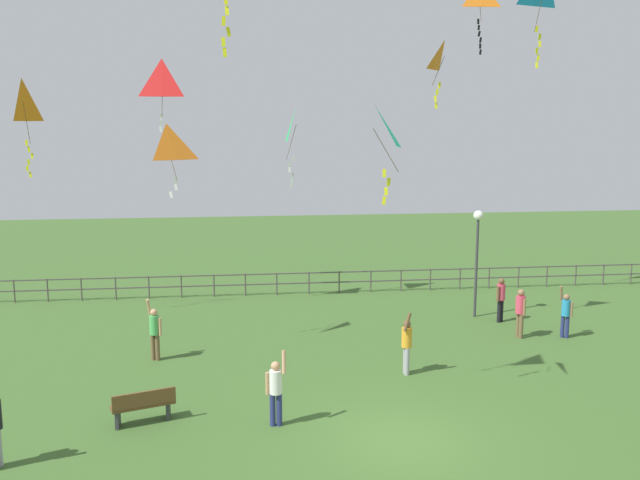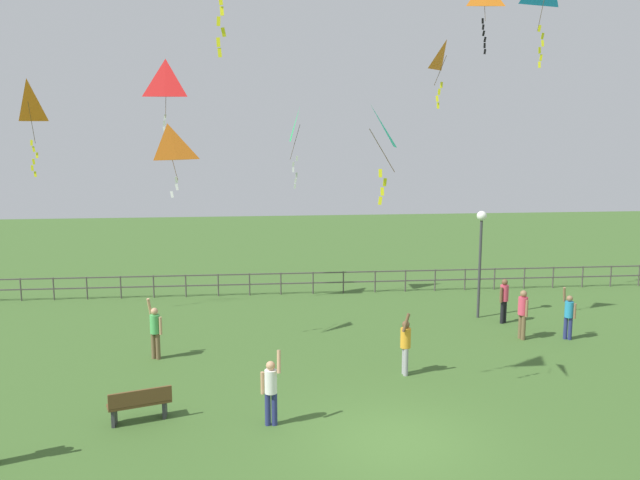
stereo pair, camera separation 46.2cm
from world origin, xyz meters
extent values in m
plane|color=#3D6028|center=(0.00, 0.00, 0.00)|extent=(80.00, 80.00, 0.00)
cylinder|color=#38383D|center=(5.18, 9.73, 1.84)|extent=(0.10, 0.10, 3.69)
sphere|color=white|center=(5.18, 9.73, 3.84)|extent=(0.36, 0.36, 0.36)
cube|color=brown|center=(-5.96, 1.73, 0.45)|extent=(1.55, 0.85, 0.06)
cube|color=brown|center=(-5.91, 1.56, 0.67)|extent=(1.44, 0.53, 0.36)
cube|color=#333338|center=(-6.53, 1.54, 0.23)|extent=(0.08, 0.36, 0.45)
cube|color=#333338|center=(-5.40, 1.92, 0.23)|extent=(0.08, 0.36, 0.45)
cylinder|color=brown|center=(5.80, 6.95, 0.42)|extent=(0.14, 0.14, 0.85)
cylinder|color=brown|center=(5.76, 7.11, 0.42)|extent=(0.14, 0.14, 0.85)
cylinder|color=#D83F59|center=(5.78, 7.03, 1.15)|extent=(0.31, 0.31, 0.60)
sphere|color=#8C6647|center=(5.78, 7.03, 1.56)|extent=(0.23, 0.23, 0.23)
cylinder|color=#8C6647|center=(5.83, 6.83, 1.11)|extent=(0.09, 0.09, 0.57)
cylinder|color=#8C6647|center=(5.73, 7.23, 1.11)|extent=(0.09, 0.09, 0.57)
cylinder|color=brown|center=(-6.26, 6.29, 0.41)|extent=(0.14, 0.14, 0.82)
cylinder|color=brown|center=(-6.11, 6.22, 0.41)|extent=(0.14, 0.14, 0.82)
cylinder|color=#4CB259|center=(-6.19, 6.25, 1.11)|extent=(0.30, 0.30, 0.58)
sphere|color=tan|center=(-6.19, 6.25, 1.51)|extent=(0.22, 0.22, 0.22)
cylinder|color=tan|center=(-6.34, 6.38, 1.62)|extent=(0.18, 0.24, 0.55)
cylinder|color=tan|center=(-6.01, 6.17, 1.07)|extent=(0.09, 0.09, 0.55)
cylinder|color=navy|center=(-2.72, 1.16, 0.40)|extent=(0.14, 0.14, 0.81)
cylinder|color=navy|center=(-2.88, 1.17, 0.40)|extent=(0.14, 0.14, 0.81)
cylinder|color=white|center=(-2.80, 1.17, 1.09)|extent=(0.30, 0.30, 0.57)
sphere|color=tan|center=(-2.80, 1.17, 1.49)|extent=(0.22, 0.22, 0.22)
cylinder|color=tan|center=(-2.61, 1.10, 1.60)|extent=(0.10, 0.22, 0.55)
cylinder|color=tan|center=(-3.00, 1.18, 1.06)|extent=(0.09, 0.09, 0.54)
cylinder|color=navy|center=(7.24, 6.89, 0.38)|extent=(0.13, 0.13, 0.76)
cylinder|color=navy|center=(7.36, 6.80, 0.38)|extent=(0.13, 0.13, 0.76)
cylinder|color=#268CBF|center=(7.30, 6.85, 1.03)|extent=(0.28, 0.28, 0.54)
sphere|color=#8C6647|center=(7.30, 6.85, 1.41)|extent=(0.21, 0.21, 0.21)
cylinder|color=#8C6647|center=(7.18, 7.00, 1.51)|extent=(0.20, 0.22, 0.52)
cylinder|color=#8C6647|center=(7.45, 6.73, 1.00)|extent=(0.08, 0.08, 0.51)
cylinder|color=#99999E|center=(1.13, 4.07, 0.41)|extent=(0.14, 0.14, 0.81)
cylinder|color=#99999E|center=(1.13, 4.23, 0.41)|extent=(0.14, 0.14, 0.81)
cylinder|color=orange|center=(1.13, 4.15, 1.10)|extent=(0.30, 0.30, 0.57)
sphere|color=brown|center=(1.13, 4.15, 1.49)|extent=(0.22, 0.22, 0.22)
cylinder|color=brown|center=(1.09, 3.95, 1.61)|extent=(0.24, 0.10, 0.55)
cylinder|color=brown|center=(1.12, 4.34, 1.06)|extent=(0.09, 0.09, 0.54)
cylinder|color=black|center=(5.92, 8.99, 0.41)|extent=(0.14, 0.14, 0.83)
cylinder|color=black|center=(5.79, 8.89, 0.41)|extent=(0.14, 0.14, 0.83)
cylinder|color=#D83F59|center=(5.86, 8.94, 1.12)|extent=(0.30, 0.30, 0.58)
sphere|color=brown|center=(5.86, 8.94, 1.52)|extent=(0.22, 0.22, 0.22)
cylinder|color=brown|center=(6.01, 9.06, 1.08)|extent=(0.09, 0.09, 0.55)
cylinder|color=brown|center=(5.70, 8.81, 1.08)|extent=(0.09, 0.09, 0.55)
pyramid|color=orange|center=(-5.71, 7.25, 6.54)|extent=(1.24, 1.09, 1.10)
cylinder|color=#4C381E|center=(-5.56, 7.00, 5.99)|extent=(0.33, 0.50, 1.10)
cube|color=white|center=(-5.47, 7.05, 5.44)|extent=(0.09, 0.04, 0.20)
cube|color=white|center=(-5.47, 7.05, 5.22)|extent=(0.12, 0.03, 0.21)
cube|color=white|center=(-5.62, 6.97, 5.00)|extent=(0.12, 0.04, 0.21)
pyramid|color=#19B2B2|center=(-0.39, 1.87, 7.01)|extent=(0.72, 0.86, 1.03)
cylinder|color=#4C381E|center=(-0.08, 1.83, 6.49)|extent=(0.62, 0.10, 1.03)
cube|color=yellow|center=(-0.12, 1.82, 5.96)|extent=(0.08, 0.04, 0.20)
cube|color=yellow|center=(0.01, 1.88, 5.74)|extent=(0.09, 0.05, 0.20)
cube|color=yellow|center=(-0.06, 1.84, 5.52)|extent=(0.08, 0.05, 0.20)
cube|color=yellow|center=(-0.11, 1.82, 5.30)|extent=(0.11, 0.04, 0.21)
cylinder|color=#4C381E|center=(5.57, 11.42, 11.42)|extent=(0.04, 0.35, 1.02)
cube|color=black|center=(5.50, 11.39, 10.94)|extent=(0.09, 0.02, 0.20)
cube|color=black|center=(5.53, 11.41, 10.72)|extent=(0.10, 0.04, 0.21)
cube|color=black|center=(5.57, 11.42, 10.50)|extent=(0.11, 0.04, 0.21)
cube|color=black|center=(5.64, 11.46, 10.28)|extent=(0.12, 0.03, 0.21)
cube|color=black|center=(5.63, 11.45, 10.06)|extent=(0.09, 0.04, 0.20)
cube|color=black|center=(5.66, 11.47, 9.84)|extent=(0.11, 0.05, 0.21)
cube|color=yellow|center=(-3.78, 1.28, 9.75)|extent=(0.10, 0.02, 0.21)
cube|color=yellow|center=(-3.76, 1.29, 9.53)|extent=(0.09, 0.04, 0.20)
cube|color=yellow|center=(-3.83, 1.25, 9.31)|extent=(0.09, 0.02, 0.20)
cube|color=yellow|center=(-3.73, 1.30, 9.09)|extent=(0.12, 0.05, 0.21)
cube|color=yellow|center=(-3.85, 1.25, 8.87)|extent=(0.09, 0.01, 0.20)
cube|color=yellow|center=(-3.82, 1.26, 8.65)|extent=(0.10, 0.01, 0.20)
pyramid|color=#1EB759|center=(-1.25, 12.69, 7.14)|extent=(0.41, 0.70, 1.36)
cylinder|color=#4C381E|center=(-1.45, 12.69, 6.46)|extent=(0.41, 0.02, 1.36)
cube|color=white|center=(-1.38, 12.73, 5.82)|extent=(0.09, 0.04, 0.20)
cube|color=white|center=(-1.52, 12.65, 5.60)|extent=(0.09, 0.05, 0.20)
cube|color=white|center=(-1.53, 12.65, 5.38)|extent=(0.08, 0.03, 0.20)
cube|color=white|center=(-1.40, 12.72, 5.16)|extent=(0.09, 0.03, 0.20)
cube|color=white|center=(-1.44, 12.69, 4.94)|extent=(0.11, 0.03, 0.21)
cube|color=white|center=(-1.47, 12.68, 4.72)|extent=(0.10, 0.04, 0.21)
pyramid|color=orange|center=(-10.77, 10.48, 7.92)|extent=(0.74, 0.58, 1.45)
cylinder|color=#4C381E|center=(-10.78, 10.76, 7.19)|extent=(0.03, 0.57, 1.45)
cube|color=yellow|center=(-10.82, 10.74, 6.50)|extent=(0.09, 0.01, 0.20)
cube|color=yellow|center=(-10.77, 10.76, 6.28)|extent=(0.11, 0.01, 0.21)
cube|color=yellow|center=(-10.69, 10.80, 6.06)|extent=(0.08, 0.04, 0.20)
cube|color=yellow|center=(-10.80, 10.75, 5.84)|extent=(0.10, 0.03, 0.20)
cube|color=yellow|center=(-10.85, 10.72, 5.62)|extent=(0.08, 0.02, 0.20)
cube|color=yellow|center=(-10.78, 10.76, 5.40)|extent=(0.10, 0.03, 0.21)
cylinder|color=#4C381E|center=(5.97, 7.11, 10.79)|extent=(0.14, 0.39, 1.51)
cube|color=yellow|center=(5.88, 7.07, 10.09)|extent=(0.10, 0.03, 0.21)
cube|color=yellow|center=(6.02, 7.14, 9.87)|extent=(0.10, 0.05, 0.20)
cube|color=yellow|center=(6.04, 7.15, 9.65)|extent=(0.10, 0.03, 0.20)
cube|color=yellow|center=(5.92, 7.09, 9.43)|extent=(0.10, 0.05, 0.21)
cube|color=yellow|center=(6.00, 7.13, 9.21)|extent=(0.10, 0.01, 0.21)
cube|color=yellow|center=(5.95, 7.10, 8.99)|extent=(0.08, 0.05, 0.20)
pyramid|color=orange|center=(3.11, 7.71, 9.31)|extent=(0.79, 0.84, 0.93)
cylinder|color=#4C381E|center=(2.95, 7.84, 8.84)|extent=(0.33, 0.28, 0.93)
cube|color=yellow|center=(3.01, 7.87, 8.39)|extent=(0.10, 0.03, 0.21)
cube|color=yellow|center=(2.93, 7.83, 8.17)|extent=(0.10, 0.02, 0.20)
cube|color=yellow|center=(2.86, 7.79, 7.95)|extent=(0.10, 0.05, 0.20)
cube|color=yellow|center=(2.90, 7.81, 7.73)|extent=(0.08, 0.03, 0.20)
pyramid|color=red|center=(-6.22, 11.70, 8.75)|extent=(1.15, 0.57, 1.39)
cylinder|color=#4C381E|center=(-6.22, 11.42, 8.06)|extent=(0.02, 0.56, 1.39)
cube|color=white|center=(-6.27, 11.40, 7.40)|extent=(0.12, 0.03, 0.21)
cube|color=white|center=(-6.30, 11.38, 7.18)|extent=(0.10, 0.05, 0.20)
cube|color=white|center=(-6.31, 11.38, 6.96)|extent=(0.11, 0.02, 0.21)
cube|color=white|center=(-6.12, 11.47, 6.74)|extent=(0.09, 0.04, 0.20)
cube|color=white|center=(-6.24, 11.41, 6.52)|extent=(0.10, 0.03, 0.21)
cylinder|color=#4C4742|center=(-12.65, 14.00, 0.47)|extent=(0.06, 0.06, 0.95)
cylinder|color=#4C4742|center=(-11.35, 14.00, 0.47)|extent=(0.06, 0.06, 0.95)
cylinder|color=#4C4742|center=(-10.01, 14.00, 0.47)|extent=(0.06, 0.06, 0.95)
cylinder|color=#4C4742|center=(-8.65, 14.00, 0.47)|extent=(0.06, 0.06, 0.95)
cylinder|color=#4C4742|center=(-7.31, 14.00, 0.47)|extent=(0.06, 0.06, 0.95)
cylinder|color=#4C4742|center=(-5.99, 14.00, 0.47)|extent=(0.06, 0.06, 0.95)
cylinder|color=#4C4742|center=(-4.64, 14.00, 0.47)|extent=(0.06, 0.06, 0.95)
cylinder|color=#4C4742|center=(-3.33, 14.00, 0.47)|extent=(0.06, 0.06, 0.95)
cylinder|color=#4C4742|center=(-2.01, 14.00, 0.47)|extent=(0.06, 0.06, 0.95)
cylinder|color=#4C4742|center=(-0.63, 14.00, 0.47)|extent=(0.06, 0.06, 0.95)
cylinder|color=#4C4742|center=(0.68, 14.00, 0.47)|extent=(0.06, 0.06, 0.95)
cylinder|color=#4C4742|center=(2.05, 14.00, 0.47)|extent=(0.06, 0.06, 0.95)
cylinder|color=#4C4742|center=(3.38, 14.00, 0.47)|extent=(0.06, 0.06, 0.95)
cylinder|color=#4C4742|center=(4.69, 14.00, 0.47)|extent=(0.06, 0.06, 0.95)
cylinder|color=#4C4742|center=(6.03, 14.00, 0.47)|extent=(0.06, 0.06, 0.95)
cylinder|color=#4C4742|center=(7.36, 14.00, 0.47)|extent=(0.06, 0.06, 0.95)
cylinder|color=#4C4742|center=(8.71, 14.00, 0.47)|extent=(0.06, 0.06, 0.95)
cylinder|color=#4C4742|center=(10.03, 14.00, 0.47)|extent=(0.06, 0.06, 0.95)
cylinder|color=#4C4742|center=(11.40, 14.00, 0.47)|extent=(0.06, 0.06, 0.95)
cylinder|color=#4C4742|center=(12.71, 14.00, 0.47)|extent=(0.06, 0.06, 0.95)
cylinder|color=#4C4742|center=(14.05, 14.00, 0.47)|extent=(0.06, 0.06, 0.95)
cube|color=#4C4742|center=(0.00, 14.00, 0.91)|extent=(36.00, 0.05, 0.05)
cube|color=#4C4742|center=(0.00, 14.00, 0.47)|extent=(36.00, 0.05, 0.05)
camera|label=1|loc=(-3.64, -14.16, 7.05)|focal=38.24mm
camera|label=2|loc=(-3.18, -14.21, 7.05)|focal=38.24mm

